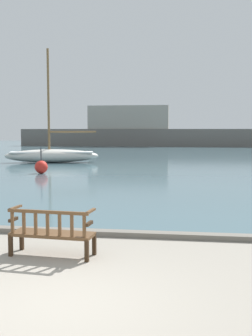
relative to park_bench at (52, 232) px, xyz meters
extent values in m
plane|color=gray|center=(0.64, -2.16, -0.47)|extent=(160.00, 160.00, 0.00)
cube|color=#476670|center=(0.64, 41.84, -0.43)|extent=(100.00, 80.00, 0.08)
cube|color=slate|center=(0.64, 1.69, -0.41)|extent=(40.00, 0.30, 0.12)
cube|color=#322113|center=(-0.74, 0.33, -0.26)|extent=(0.08, 0.08, 0.42)
cube|color=#322113|center=(0.79, 0.19, -0.26)|extent=(0.08, 0.08, 0.42)
cube|color=#322113|center=(-0.78, -0.12, -0.26)|extent=(0.08, 0.08, 0.42)
cube|color=#322113|center=(0.74, -0.26, -0.26)|extent=(0.08, 0.08, 0.42)
cube|color=brown|center=(0.00, 0.04, -0.05)|extent=(1.64, 0.66, 0.06)
cube|color=brown|center=(-0.02, -0.18, 0.42)|extent=(1.60, 0.20, 0.06)
cube|color=brown|center=(-0.73, -0.12, 0.19)|extent=(0.06, 0.04, 0.41)
cube|color=brown|center=(-0.49, -0.14, 0.19)|extent=(0.06, 0.04, 0.41)
cube|color=brown|center=(-0.26, -0.16, 0.19)|extent=(0.06, 0.04, 0.41)
cube|color=brown|center=(-0.02, -0.18, 0.19)|extent=(0.06, 0.04, 0.41)
cube|color=brown|center=(0.22, -0.21, 0.19)|extent=(0.06, 0.04, 0.41)
cube|color=brown|center=(0.46, -0.23, 0.19)|extent=(0.06, 0.04, 0.41)
cube|color=brown|center=(0.70, -0.25, 0.19)|extent=(0.06, 0.04, 0.41)
cube|color=#322113|center=(-0.77, 0.02, 0.22)|extent=(0.09, 0.30, 0.06)
cube|color=brown|center=(-0.76, 0.11, 0.43)|extent=(0.10, 0.47, 0.04)
cube|color=#322113|center=(0.76, -0.12, 0.22)|extent=(0.09, 0.30, 0.06)
cube|color=brown|center=(0.77, -0.03, 0.43)|extent=(0.10, 0.47, 0.04)
ellipsoid|color=silver|center=(-7.04, 21.59, 0.08)|extent=(6.91, 3.08, 0.95)
cube|color=white|center=(-7.04, 21.59, 0.35)|extent=(6.03, 2.50, 0.08)
cylinder|color=brown|center=(-7.20, 21.55, 4.03)|extent=(0.16, 0.16, 7.28)
cylinder|color=brown|center=(-5.55, 21.92, 1.81)|extent=(3.33, 0.87, 0.13)
sphere|color=red|center=(-5.17, 14.05, -0.04)|extent=(0.70, 0.70, 0.70)
cylinder|color=#2D2D33|center=(-5.17, 14.05, 0.66)|extent=(0.06, 0.06, 0.70)
cube|color=#66605B|center=(0.64, 52.79, 0.82)|extent=(44.28, 2.40, 2.57)
cube|color=gray|center=(-5.72, 52.79, 3.77)|extent=(11.57, 2.00, 3.34)
camera|label=1|loc=(2.51, -7.60, 1.94)|focal=45.00mm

